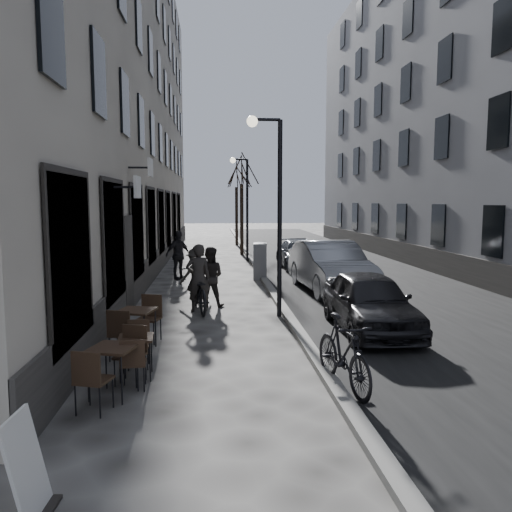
{
  "coord_description": "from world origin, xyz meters",
  "views": [
    {
      "loc": [
        -1.7,
        -6.62,
        2.99
      ],
      "look_at": [
        -0.77,
        4.08,
        1.8
      ],
      "focal_mm": 35.0,
      "sensor_mm": 36.0,
      "label": 1
    }
  ],
  "objects": [
    {
      "name": "pedestrian_mid",
      "position": [
        -2.25,
        8.46,
        0.78
      ],
      "size": [
        1.16,
        1.02,
        1.56
      ],
      "primitive_type": "imported",
      "rotation": [
        0.0,
        0.0,
        3.7
      ],
      "color": "#2A2825",
      "rests_on": "ground"
    },
    {
      "name": "pedestrian_far",
      "position": [
        -3.03,
        12.47,
        0.93
      ],
      "size": [
        1.13,
        1.04,
        1.86
      ],
      "primitive_type": "imported",
      "rotation": [
        0.0,
        0.0,
        0.68
      ],
      "color": "black",
      "rests_on": "ground"
    },
    {
      "name": "streetlamp_near",
      "position": [
        -0.17,
        6.0,
        3.16
      ],
      "size": [
        0.9,
        0.28,
        5.09
      ],
      "color": "black",
      "rests_on": "ground"
    },
    {
      "name": "streetlamp_far",
      "position": [
        -0.17,
        18.0,
        3.16
      ],
      "size": [
        0.9,
        0.28,
        5.09
      ],
      "color": "black",
      "rests_on": "ground"
    },
    {
      "name": "tree_far",
      "position": [
        -0.1,
        27.0,
        4.66
      ],
      "size": [
        2.4,
        2.4,
        5.7
      ],
      "color": "black",
      "rests_on": "ground"
    },
    {
      "name": "building_right",
      "position": [
        9.5,
        16.5,
        8.0
      ],
      "size": [
        4.0,
        35.0,
        16.0
      ],
      "primitive_type": "cube",
      "color": "slate",
      "rests_on": "ground"
    },
    {
      "name": "building_left",
      "position": [
        -6.0,
        16.5,
        8.0
      ],
      "size": [
        4.0,
        35.0,
        16.0
      ],
      "primitive_type": "cube",
      "color": "gray",
      "rests_on": "ground"
    },
    {
      "name": "cyclist_rider",
      "position": [
        -2.11,
        6.81,
        0.92
      ],
      "size": [
        0.74,
        0.55,
        1.85
      ],
      "primitive_type": "imported",
      "rotation": [
        0.0,
        0.0,
        3.32
      ],
      "color": "#2A2725",
      "rests_on": "ground"
    },
    {
      "name": "car_mid",
      "position": [
        2.16,
        9.43,
        0.83
      ],
      "size": [
        2.11,
        5.14,
        1.66
      ],
      "primitive_type": "imported",
      "rotation": [
        0.0,
        0.0,
        0.07
      ],
      "color": "gray",
      "rests_on": "ground"
    },
    {
      "name": "tree_near",
      "position": [
        -0.1,
        21.0,
        4.66
      ],
      "size": [
        2.4,
        2.4,
        5.7
      ],
      "color": "black",
      "rests_on": "ground"
    },
    {
      "name": "bistro_set_c",
      "position": [
        -3.24,
        3.32,
        0.5
      ],
      "size": [
        0.88,
        1.72,
        0.98
      ],
      "rotation": [
        0.0,
        0.0,
        -0.27
      ],
      "color": "black",
      "rests_on": "ground"
    },
    {
      "name": "car_near",
      "position": [
        1.88,
        4.41,
        0.68
      ],
      "size": [
        1.67,
        4.03,
        1.37
      ],
      "primitive_type": "imported",
      "rotation": [
        0.0,
        0.0,
        -0.02
      ],
      "color": "black",
      "rests_on": "ground"
    },
    {
      "name": "sign_board",
      "position": [
        -3.46,
        -2.0,
        0.41
      ],
      "size": [
        0.37,
        0.6,
        1.0
      ],
      "rotation": [
        0.0,
        0.0,
        -0.06
      ],
      "color": "black",
      "rests_on": "ground"
    },
    {
      "name": "car_far",
      "position": [
        2.15,
        15.23,
        0.61
      ],
      "size": [
        1.76,
        4.25,
        1.23
      ],
      "primitive_type": "imported",
      "rotation": [
        0.0,
        0.0,
        0.01
      ],
      "color": "#363A40",
      "rests_on": "ground"
    },
    {
      "name": "utility_cabinet",
      "position": [
        0.1,
        12.32,
        0.69
      ],
      "size": [
        0.6,
        0.97,
        1.38
      ],
      "primitive_type": "cube",
      "rotation": [
        0.0,
        0.0,
        -0.11
      ],
      "color": "slate",
      "rests_on": "ground"
    },
    {
      "name": "ground",
      "position": [
        0.0,
        0.0,
        0.0
      ],
      "size": [
        120.0,
        120.0,
        0.0
      ],
      "primitive_type": "plane",
      "color": "#312F2C",
      "rests_on": "ground"
    },
    {
      "name": "bicycle",
      "position": [
        -2.11,
        6.81,
        0.56
      ],
      "size": [
        1.11,
        2.25,
        1.13
      ],
      "primitive_type": "imported",
      "rotation": [
        0.0,
        0.0,
        3.32
      ],
      "color": "black",
      "rests_on": "ground"
    },
    {
      "name": "bistro_set_a",
      "position": [
        -3.23,
        0.92,
        0.48
      ],
      "size": [
        0.87,
        1.63,
        0.93
      ],
      "rotation": [
        0.0,
        0.0,
        -0.29
      ],
      "color": "black",
      "rests_on": "ground"
    },
    {
      "name": "kerb",
      "position": [
        0.2,
        16.0,
        0.06
      ],
      "size": [
        0.25,
        60.0,
        0.12
      ],
      "primitive_type": "cube",
      "color": "slate",
      "rests_on": "ground"
    },
    {
      "name": "pedestrian_near",
      "position": [
        -1.8,
        7.39,
        0.85
      ],
      "size": [
        0.92,
        0.77,
        1.7
      ],
      "primitive_type": "imported",
      "rotation": [
        0.0,
        0.0,
        2.98
      ],
      "color": "black",
      "rests_on": "ground"
    },
    {
      "name": "bistro_set_b",
      "position": [
        -3.02,
        1.73,
        0.43
      ],
      "size": [
        0.62,
        1.44,
        0.84
      ],
      "rotation": [
        0.0,
        0.0,
        0.07
      ],
      "color": "black",
      "rests_on": "ground"
    },
    {
      "name": "moped",
      "position": [
        0.35,
        0.94,
        0.58
      ],
      "size": [
        0.88,
        1.99,
        1.16
      ],
      "primitive_type": "imported",
      "rotation": [
        0.0,
        0.0,
        0.18
      ],
      "color": "black",
      "rests_on": "ground"
    },
    {
      "name": "road",
      "position": [
        3.85,
        16.0,
        0.0
      ],
      "size": [
        7.3,
        60.0,
        0.0
      ],
      "primitive_type": "cube",
      "color": "black",
      "rests_on": "ground"
    }
  ]
}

